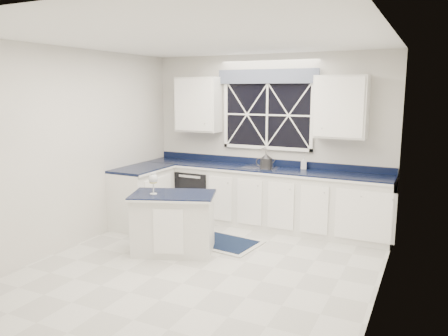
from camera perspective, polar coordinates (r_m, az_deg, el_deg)
The scene contains 13 objects.
ground at distance 5.43m, azimuth -3.02°, elevation -13.06°, with size 4.50×4.50×0.00m, color silver.
back_wall at distance 7.09m, azimuth 5.74°, elevation 3.70°, with size 4.00×0.10×2.70m, color silver.
base_cabinets at distance 6.95m, azimuth 1.70°, elevation -3.93°, with size 3.99×1.60×0.90m.
countertop at distance 6.87m, azimuth 4.81°, elevation -0.11°, with size 3.98×0.64×0.04m, color black.
dishwasher at distance 7.43m, azimuth -3.19°, elevation -3.32°, with size 0.60×0.58×0.82m, color black.
window at distance 7.01m, azimuth 5.67°, elevation 7.57°, with size 1.65×0.09×1.26m.
upper_cabinets at distance 6.89m, azimuth 5.32°, elevation 8.11°, with size 3.10×0.34×0.90m.
faucet at distance 7.02m, azimuth 5.40°, elevation 1.58°, with size 0.05×0.20×0.30m.
island at distance 5.87m, azimuth -6.62°, elevation -7.13°, with size 1.24×0.99×0.80m.
rug at distance 6.32m, azimuth -0.79°, elevation -9.54°, with size 1.26×0.86×0.02m.
kettle at distance 6.82m, azimuth 5.51°, elevation 0.86°, with size 0.32×0.22×0.22m.
wine_glass at distance 5.73m, azimuth -9.24°, elevation -1.49°, with size 0.12×0.12×0.28m.
soap_bottle at distance 6.83m, azimuth 10.38°, elevation 0.66°, with size 0.08×0.09×0.19m, color silver.
Camera 1 is at (2.43, -4.36, 2.14)m, focal length 35.00 mm.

